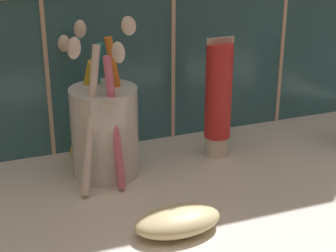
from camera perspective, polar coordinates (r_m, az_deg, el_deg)
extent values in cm
cube|color=silver|center=(63.78, 4.68, -7.81)|extent=(65.89, 35.16, 2.00)
cylinder|color=silver|center=(66.04, -6.44, -0.61)|extent=(7.89, 7.89, 10.70)
cylinder|color=orange|center=(65.61, -4.89, 2.21)|extent=(3.14, 0.94, 16.22)
ellipsoid|color=white|center=(63.37, -4.03, 10.13)|extent=(1.99, 1.33, 2.41)
cylinder|color=teal|center=(67.63, -7.52, 2.30)|extent=(2.50, 4.44, 15.36)
ellipsoid|color=white|center=(66.82, -8.93, 9.71)|extent=(2.01, 2.48, 2.53)
cylinder|color=yellow|center=(68.38, -8.75, 1.59)|extent=(2.98, 6.25, 13.57)
ellipsoid|color=white|center=(68.73, -10.55, 8.26)|extent=(2.04, 2.70, 2.68)
cylinder|color=white|center=(61.86, -7.86, 0.57)|extent=(4.39, 5.57, 15.95)
ellipsoid|color=white|center=(56.46, -9.53, 7.82)|extent=(2.41, 2.64, 2.63)
cylinder|color=pink|center=(62.11, -5.44, 0.29)|extent=(1.43, 3.89, 14.84)
ellipsoid|color=white|center=(57.98, -5.07, 7.46)|extent=(1.58, 2.25, 2.49)
cylinder|color=white|center=(72.24, 4.96, -1.95)|extent=(2.83, 2.83, 2.62)
cylinder|color=red|center=(69.56, 5.16, 3.52)|extent=(3.33, 3.33, 11.94)
cube|color=silver|center=(67.77, 5.34, 8.62)|extent=(3.50, 0.36, 0.80)
ellipsoid|color=beige|center=(56.13, 0.98, -9.62)|extent=(8.89, 5.04, 2.53)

